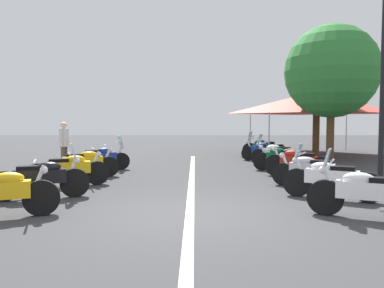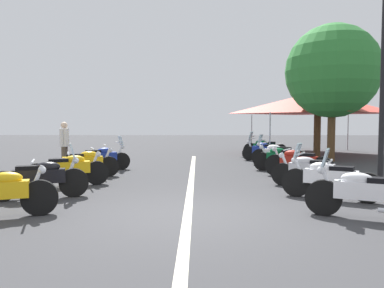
% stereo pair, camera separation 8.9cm
% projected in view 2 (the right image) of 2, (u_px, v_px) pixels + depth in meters
% --- Properties ---
extents(ground_plane, '(80.00, 80.00, 0.00)m').
position_uv_depth(ground_plane, '(188.00, 215.00, 6.86)').
color(ground_plane, '#38383A').
extents(lane_centre_stripe, '(15.71, 0.16, 0.01)m').
position_uv_depth(lane_centre_stripe, '(191.00, 182.00, 10.53)').
color(lane_centre_stripe, beige).
rests_on(lane_centre_stripe, ground_plane).
extents(motorcycle_left_row_1, '(0.93, 2.00, 1.21)m').
position_uv_depth(motorcycle_left_row_1, '(41.00, 178.00, 8.24)').
color(motorcycle_left_row_1, black).
rests_on(motorcycle_left_row_1, ground_plane).
extents(motorcycle_left_row_2, '(1.00, 2.01, 1.00)m').
position_uv_depth(motorcycle_left_row_2, '(68.00, 169.00, 9.85)').
color(motorcycle_left_row_2, black).
rests_on(motorcycle_left_row_2, ground_plane).
extents(motorcycle_left_row_3, '(0.98, 2.07, 0.99)m').
position_uv_depth(motorcycle_left_row_3, '(84.00, 163.00, 11.34)').
color(motorcycle_left_row_3, black).
rests_on(motorcycle_left_row_3, ground_plane).
extents(motorcycle_left_row_4, '(1.10, 1.95, 1.19)m').
position_uv_depth(motorcycle_left_row_4, '(101.00, 158.00, 12.95)').
color(motorcycle_left_row_4, black).
rests_on(motorcycle_left_row_4, ground_plane).
extents(motorcycle_right_row_0, '(1.04, 1.96, 1.21)m').
position_uv_depth(motorcycle_right_row_0, '(366.00, 193.00, 6.51)').
color(motorcycle_right_row_0, black).
rests_on(motorcycle_right_row_0, ground_plane).
extents(motorcycle_right_row_1, '(1.13, 1.93, 1.21)m').
position_uv_depth(motorcycle_right_row_1, '(329.00, 178.00, 8.18)').
color(motorcycle_right_row_1, black).
rests_on(motorcycle_right_row_1, ground_plane).
extents(motorcycle_right_row_2, '(1.14, 1.87, 0.98)m').
position_uv_depth(motorcycle_right_row_2, '(311.00, 171.00, 9.62)').
color(motorcycle_right_row_2, black).
rests_on(motorcycle_right_row_2, ground_plane).
extents(motorcycle_right_row_3, '(1.20, 1.86, 1.01)m').
position_uv_depth(motorcycle_right_row_3, '(298.00, 162.00, 11.36)').
color(motorcycle_right_row_3, black).
rests_on(motorcycle_right_row_3, ground_plane).
extents(motorcycle_right_row_4, '(1.01, 1.88, 1.00)m').
position_uv_depth(motorcycle_right_row_4, '(282.00, 158.00, 12.73)').
color(motorcycle_right_row_4, black).
rests_on(motorcycle_right_row_4, ground_plane).
extents(motorcycle_right_row_5, '(1.07, 1.94, 1.21)m').
position_uv_depth(motorcycle_right_row_5, '(278.00, 154.00, 14.30)').
color(motorcycle_right_row_5, black).
rests_on(motorcycle_right_row_5, ground_plane).
extents(motorcycle_right_row_6, '(1.23, 1.90, 0.99)m').
position_uv_depth(motorcycle_right_row_6, '(265.00, 151.00, 15.95)').
color(motorcycle_right_row_6, black).
rests_on(motorcycle_right_row_6, ground_plane).
extents(motorcycle_right_row_7, '(1.02, 1.93, 1.23)m').
position_uv_depth(motorcycle_right_row_7, '(264.00, 148.00, 17.56)').
color(motorcycle_right_row_7, black).
rests_on(motorcycle_right_row_7, ground_plane).
extents(street_lamp_twin_globe, '(0.32, 1.22, 5.53)m').
position_uv_depth(street_lamp_twin_globe, '(384.00, 41.00, 9.46)').
color(street_lamp_twin_globe, black).
rests_on(street_lamp_twin_globe, ground_plane).
extents(bystander_2, '(0.53, 0.32, 1.68)m').
position_uv_depth(bystander_2, '(64.00, 142.00, 13.00)').
color(bystander_2, brown).
rests_on(bystander_2, ground_plane).
extents(roadside_tree_0, '(3.91, 3.91, 5.76)m').
position_uv_depth(roadside_tree_0, '(333.00, 71.00, 15.83)').
color(roadside_tree_0, brown).
rests_on(roadside_tree_0, ground_plane).
extents(roadside_tree_1, '(2.69, 2.69, 5.44)m').
position_uv_depth(roadside_tree_1, '(318.00, 71.00, 17.79)').
color(roadside_tree_1, brown).
rests_on(roadside_tree_1, ground_plane).
extents(event_tent, '(6.28, 6.28, 3.20)m').
position_uv_depth(event_tent, '(315.00, 103.00, 19.31)').
color(event_tent, '#E54C3F').
rests_on(event_tent, ground_plane).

